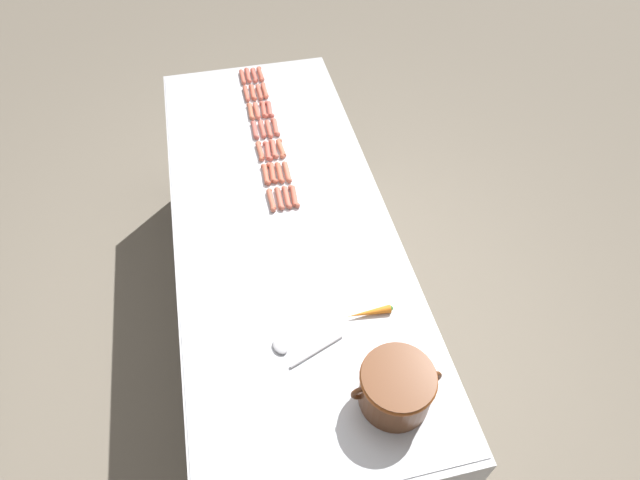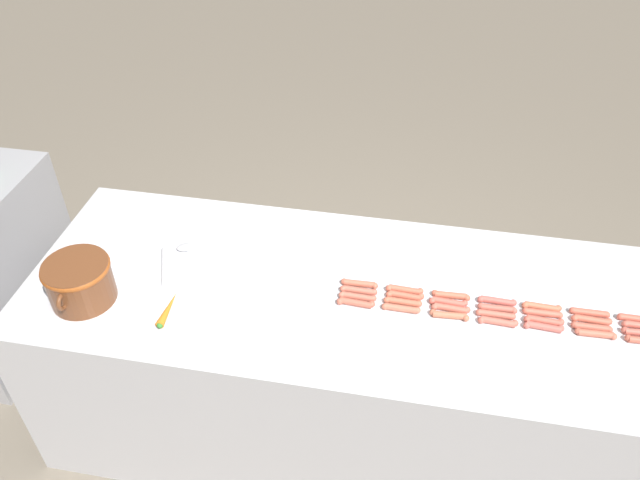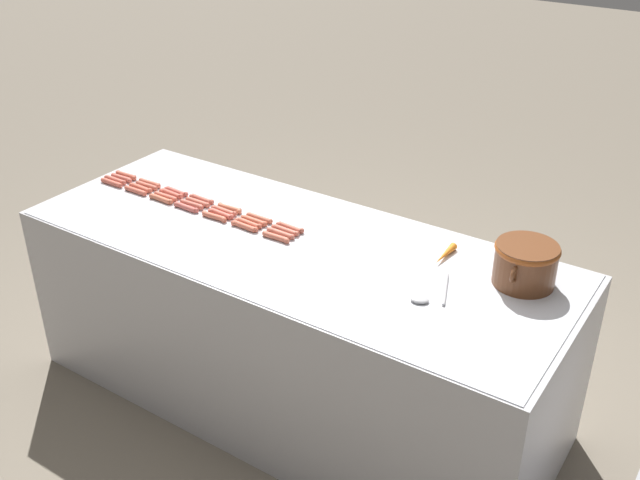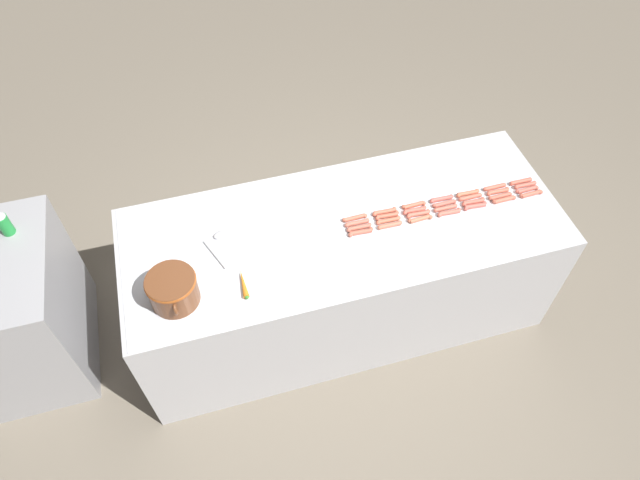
{
  "view_description": "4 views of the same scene",
  "coord_description": "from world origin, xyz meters",
  "px_view_note": "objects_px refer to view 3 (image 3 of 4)",
  "views": [
    {
      "loc": [
        0.18,
        1.6,
        2.55
      ],
      "look_at": [
        -0.13,
        0.25,
        0.92
      ],
      "focal_mm": 29.53,
      "sensor_mm": 36.0,
      "label": 1
    },
    {
      "loc": [
        -1.7,
        -0.23,
        2.53
      ],
      "look_at": [
        0.14,
        0.1,
        0.97
      ],
      "focal_mm": 35.1,
      "sensor_mm": 36.0,
      "label": 2
    },
    {
      "loc": [
        2.25,
        1.63,
        2.4
      ],
      "look_at": [
        -0.09,
        0.08,
        0.85
      ],
      "focal_mm": 41.69,
      "sensor_mm": 36.0,
      "label": 3
    },
    {
      "loc": [
        -1.87,
        0.67,
        3.23
      ],
      "look_at": [
        -0.14,
        0.18,
        0.97
      ],
      "focal_mm": 31.9,
      "sensor_mm": 36.0,
      "label": 4
    }
  ],
  "objects_px": {
    "hot_dog_21": "(112,183)",
    "hot_dog_15": "(141,188)",
    "bean_pot": "(526,262)",
    "hot_dog_2": "(176,192)",
    "hot_dog_19": "(248,223)",
    "serving_spoon": "(429,296)",
    "hot_dog_16": "(166,197)",
    "hot_dog_20": "(281,233)",
    "hot_dog_9": "(171,194)",
    "hot_dog_13": "(285,230)",
    "hot_dog_5": "(259,218)",
    "hot_dog_3": "(201,199)",
    "hot_dog_24": "(186,207)",
    "hot_dog_25": "(214,217)",
    "hot_dog_0": "(126,175)",
    "hot_dog_1": "(150,183)",
    "hot_dog_11": "(224,211)",
    "hot_dog_22": "(135,191)",
    "carrot": "(445,254)",
    "hot_dog_12": "(254,221)",
    "hot_dog_4": "(230,208)",
    "hot_dog_27": "(276,237)",
    "hot_dog_18": "(221,214)",
    "hot_dog_17": "(192,204)",
    "hot_dog_6": "(290,228)",
    "hot_dog_26": "(245,226)",
    "hot_dog_23": "(161,199)",
    "hot_dog_8": "(147,186)",
    "hot_dog_14": "(115,180)",
    "hot_dog_10": "(198,202)"
  },
  "relations": [
    {
      "from": "hot_dog_9",
      "to": "hot_dog_13",
      "type": "xyz_separation_m",
      "value": [
        -0.0,
        0.68,
        0.0
      ]
    },
    {
      "from": "hot_dog_5",
      "to": "hot_dog_20",
      "type": "distance_m",
      "value": 0.18
    },
    {
      "from": "hot_dog_5",
      "to": "hot_dog_10",
      "type": "xyz_separation_m",
      "value": [
        0.03,
        -0.34,
        0.0
      ]
    },
    {
      "from": "hot_dog_11",
      "to": "hot_dog_22",
      "type": "xyz_separation_m",
      "value": [
        0.07,
        -0.5,
        0.0
      ]
    },
    {
      "from": "hot_dog_6",
      "to": "hot_dog_26",
      "type": "distance_m",
      "value": 0.2
    },
    {
      "from": "bean_pot",
      "to": "hot_dog_2",
      "type": "bearing_deg",
      "value": -84.98
    },
    {
      "from": "hot_dog_17",
      "to": "hot_dog_19",
      "type": "height_order",
      "value": "same"
    },
    {
      "from": "hot_dog_8",
      "to": "hot_dog_24",
      "type": "xyz_separation_m",
      "value": [
        0.07,
        0.33,
        0.0
      ]
    },
    {
      "from": "hot_dog_3",
      "to": "hot_dog_22",
      "type": "height_order",
      "value": "same"
    },
    {
      "from": "hot_dog_4",
      "to": "hot_dog_16",
      "type": "xyz_separation_m",
      "value": [
        0.07,
        -0.33,
        0.0
      ]
    },
    {
      "from": "hot_dog_13",
      "to": "hot_dog_25",
      "type": "bearing_deg",
      "value": -78.5
    },
    {
      "from": "hot_dog_22",
      "to": "hot_dog_25",
      "type": "xyz_separation_m",
      "value": [
        -0.0,
        0.5,
        0.0
      ]
    },
    {
      "from": "hot_dog_2",
      "to": "hot_dog_4",
      "type": "height_order",
      "value": "same"
    },
    {
      "from": "hot_dog_8",
      "to": "hot_dog_24",
      "type": "bearing_deg",
      "value": 77.55
    },
    {
      "from": "bean_pot",
      "to": "carrot",
      "type": "xyz_separation_m",
      "value": [
        -0.01,
        -0.34,
        -0.08
      ]
    },
    {
      "from": "hot_dog_24",
      "to": "hot_dog_13",
      "type": "bearing_deg",
      "value": 97.87
    },
    {
      "from": "hot_dog_14",
      "to": "hot_dog_19",
      "type": "distance_m",
      "value": 0.85
    },
    {
      "from": "hot_dog_3",
      "to": "hot_dog_2",
      "type": "bearing_deg",
      "value": -88.44
    },
    {
      "from": "hot_dog_13",
      "to": "hot_dog_18",
      "type": "distance_m",
      "value": 0.34
    },
    {
      "from": "hot_dog_3",
      "to": "hot_dog_24",
      "type": "bearing_deg",
      "value": 0.01
    },
    {
      "from": "hot_dog_14",
      "to": "hot_dog_17",
      "type": "xyz_separation_m",
      "value": [
        -0.0,
        0.51,
        0.0
      ]
    },
    {
      "from": "hot_dog_22",
      "to": "carrot",
      "type": "distance_m",
      "value": 1.54
    },
    {
      "from": "hot_dog_21",
      "to": "hot_dog_15",
      "type": "bearing_deg",
      "value": 102.25
    },
    {
      "from": "hot_dog_2",
      "to": "hot_dog_9",
      "type": "xyz_separation_m",
      "value": [
        0.03,
        -0.0,
        0.0
      ]
    },
    {
      "from": "hot_dog_0",
      "to": "hot_dog_1",
      "type": "relative_size",
      "value": 1.0
    },
    {
      "from": "hot_dog_0",
      "to": "hot_dog_11",
      "type": "height_order",
      "value": "same"
    },
    {
      "from": "hot_dog_3",
      "to": "hot_dog_5",
      "type": "height_order",
      "value": "same"
    },
    {
      "from": "hot_dog_9",
      "to": "hot_dog_20",
      "type": "height_order",
      "value": "same"
    },
    {
      "from": "carrot",
      "to": "hot_dog_3",
      "type": "bearing_deg",
      "value": -82.43
    },
    {
      "from": "hot_dog_11",
      "to": "hot_dog_15",
      "type": "bearing_deg",
      "value": -86.25
    },
    {
      "from": "hot_dog_21",
      "to": "serving_spoon",
      "type": "height_order",
      "value": "hot_dog_21"
    },
    {
      "from": "hot_dog_4",
      "to": "hot_dog_18",
      "type": "xyz_separation_m",
      "value": [
        0.07,
        0.01,
        0.0
      ]
    },
    {
      "from": "hot_dog_3",
      "to": "bean_pot",
      "type": "relative_size",
      "value": 0.47
    },
    {
      "from": "hot_dog_13",
      "to": "serving_spoon",
      "type": "bearing_deg",
      "value": 80.99
    },
    {
      "from": "hot_dog_15",
      "to": "serving_spoon",
      "type": "height_order",
      "value": "hot_dog_15"
    },
    {
      "from": "hot_dog_2",
      "to": "hot_dog_1",
      "type": "bearing_deg",
      "value": -90.34
    },
    {
      "from": "hot_dog_12",
      "to": "hot_dog_19",
      "type": "relative_size",
      "value": 1.0
    },
    {
      "from": "hot_dog_13",
      "to": "hot_dog_18",
      "type": "xyz_separation_m",
      "value": [
        0.03,
        -0.34,
        0.0
      ]
    },
    {
      "from": "hot_dog_16",
      "to": "hot_dog_20",
      "type": "height_order",
      "value": "same"
    },
    {
      "from": "hot_dog_3",
      "to": "hot_dog_27",
      "type": "height_order",
      "value": "same"
    },
    {
      "from": "hot_dog_19",
      "to": "serving_spoon",
      "type": "height_order",
      "value": "hot_dog_19"
    },
    {
      "from": "hot_dog_23",
      "to": "hot_dog_11",
      "type": "bearing_deg",
      "value": 101.66
    },
    {
      "from": "hot_dog_3",
      "to": "hot_dog_19",
      "type": "xyz_separation_m",
      "value": [
        0.07,
        0.34,
        0.0
      ]
    },
    {
      "from": "hot_dog_11",
      "to": "hot_dog_0",
      "type": "bearing_deg",
      "value": -93.03
    },
    {
      "from": "serving_spoon",
      "to": "hot_dog_25",
      "type": "bearing_deg",
      "value": -92.56
    },
    {
      "from": "hot_dog_14",
      "to": "hot_dog_15",
      "type": "relative_size",
      "value": 1.0
    },
    {
      "from": "hot_dog_25",
      "to": "serving_spoon",
      "type": "bearing_deg",
      "value": 87.44
    },
    {
      "from": "hot_dog_16",
      "to": "hot_dog_20",
      "type": "distance_m",
      "value": 0.68
    },
    {
      "from": "hot_dog_5",
      "to": "hot_dog_20",
      "type": "bearing_deg",
      "value": 68.61
    },
    {
      "from": "hot_dog_17",
      "to": "hot_dog_20",
      "type": "distance_m",
      "value": 0.51
    }
  ]
}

